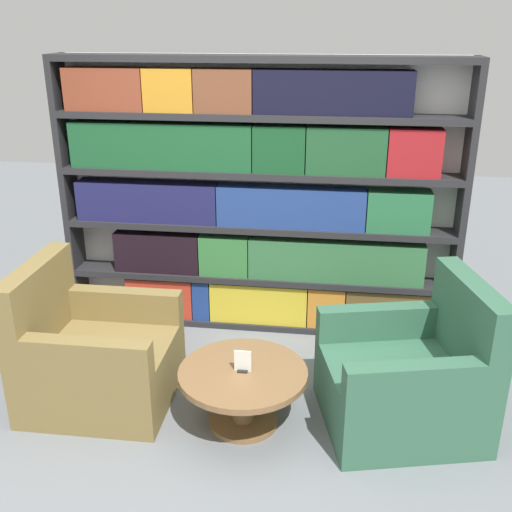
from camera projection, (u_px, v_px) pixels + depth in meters
The scene contains 6 objects.
ground_plane at pixel (228, 430), 3.74m from camera, with size 14.00×14.00×0.00m, color slate.
bookshelf at pixel (258, 201), 4.68m from camera, with size 3.12×0.30×2.16m.
armchair_left at pixel (94, 357), 3.95m from camera, with size 0.93×0.84×0.95m.
armchair_right at pixel (409, 379), 3.71m from camera, with size 1.09×1.02×0.95m.
coffee_table at pixel (243, 386), 3.71m from camera, with size 0.80×0.80×0.38m.
table_sign at pixel (243, 363), 3.65m from camera, with size 0.10×0.06×0.14m.
Camera 1 is at (0.59, -3.03, 2.38)m, focal length 42.00 mm.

